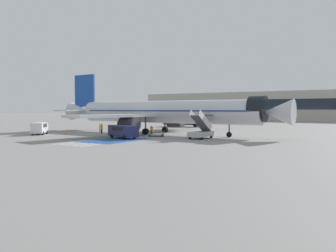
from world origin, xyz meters
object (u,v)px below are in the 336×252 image
at_px(ground_crew_3, 102,128).
at_px(fuel_tanker, 183,120).
at_px(boarding_stairs_forward, 201,132).
at_px(traffic_cone_0, 66,133).
at_px(baggage_cart, 156,135).
at_px(ground_crew_1, 100,128).
at_px(airliner, 160,112).
at_px(ground_crew_0, 152,130).
at_px(service_van_0, 123,131).
at_px(ground_crew_2, 109,129).
at_px(terminal_building, 297,106).
at_px(service_van_1, 40,127).

bearing_deg(ground_crew_3, fuel_tanker, -5.54).
height_order(boarding_stairs_forward, traffic_cone_0, boarding_stairs_forward).
xyz_separation_m(baggage_cart, ground_crew_1, (-14.28, 2.23, 0.68)).
bearing_deg(baggage_cart, airliner, -0.65).
height_order(ground_crew_0, traffic_cone_0, ground_crew_0).
xyz_separation_m(baggage_cart, ground_crew_0, (-1.98, 1.60, 0.71)).
distance_m(fuel_tanker, ground_crew_1, 26.60).
height_order(baggage_cart, ground_crew_1, ground_crew_1).
distance_m(service_van_0, baggage_cart, 6.39).
relative_size(ground_crew_0, traffic_cone_0, 2.69).
xyz_separation_m(ground_crew_1, ground_crew_2, (5.43, -3.59, 0.08)).
relative_size(baggage_cart, terminal_building, 0.02).
height_order(service_van_1, ground_crew_3, service_van_1).
relative_size(ground_crew_2, terminal_building, 0.01).
bearing_deg(terminal_building, service_van_0, -95.42).
relative_size(airliner, baggage_cart, 15.48).
height_order(traffic_cone_0, terminal_building, terminal_building).
height_order(ground_crew_2, ground_crew_3, ground_crew_3).
xyz_separation_m(ground_crew_0, traffic_cone_0, (-14.14, -6.17, -0.65)).
distance_m(service_van_1, ground_crew_1, 10.84).
relative_size(baggage_cart, ground_crew_2, 1.70).
bearing_deg(fuel_tanker, ground_crew_0, 14.24).
relative_size(baggage_cart, ground_crew_0, 1.78).
bearing_deg(terminal_building, baggage_cart, -94.36).
height_order(ground_crew_1, terminal_building, terminal_building).
xyz_separation_m(boarding_stairs_forward, ground_crew_3, (-20.31, 0.46, 0.02)).
bearing_deg(boarding_stairs_forward, baggage_cart, -177.76).
bearing_deg(boarding_stairs_forward, service_van_1, -164.01).
bearing_deg(baggage_cart, ground_crew_0, 25.69).
distance_m(service_van_0, ground_crew_3, 11.84).
xyz_separation_m(fuel_tanker, baggage_cart, (10.12, -28.49, -1.52)).
height_order(fuel_tanker, baggage_cart, fuel_tanker).
distance_m(ground_crew_1, ground_crew_2, 6.51).
height_order(ground_crew_0, ground_crew_1, ground_crew_0).
xyz_separation_m(boarding_stairs_forward, service_van_0, (-10.32, -5.90, 0.16)).
height_order(airliner, fuel_tanker, airliner).
bearing_deg(traffic_cone_0, baggage_cart, 15.81).
distance_m(ground_crew_0, traffic_cone_0, 15.44).
xyz_separation_m(airliner, ground_crew_1, (-12.01, -2.72, -3.02)).
relative_size(ground_crew_3, terminal_building, 0.01).
distance_m(airliner, service_van_0, 11.19).
bearing_deg(ground_crew_2, service_van_0, 173.84).
bearing_deg(fuel_tanker, ground_crew_1, -11.61).
height_order(service_van_1, terminal_building, terminal_building).
bearing_deg(service_van_0, boarding_stairs_forward, 138.13).
bearing_deg(boarding_stairs_forward, fuel_tanker, 124.75).
distance_m(fuel_tanker, ground_crew_3, 28.12).
bearing_deg(service_van_1, ground_crew_0, 166.34).
distance_m(boarding_stairs_forward, ground_crew_3, 20.31).
bearing_deg(service_van_1, ground_crew_1, -161.32).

